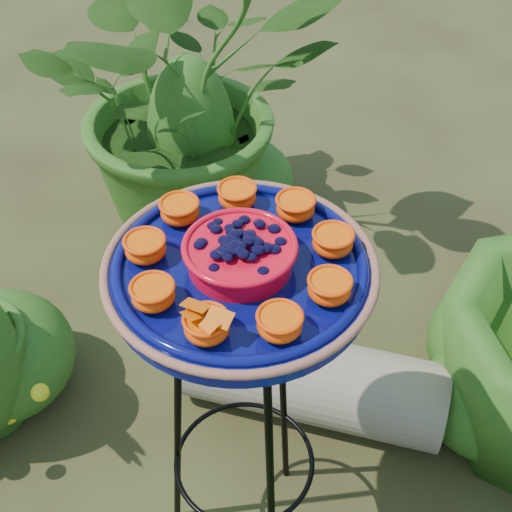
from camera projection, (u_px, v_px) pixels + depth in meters
name	position (u px, v px, depth m)	size (l,w,h in m)	color
ground_plane	(223.00, 459.00, 1.83)	(20.00, 20.00, 0.00)	#2E2514
tripod_stand	(243.00, 402.00, 1.36)	(0.32, 0.33, 0.82)	black
feeder_dish	(240.00, 266.00, 1.11)	(0.44, 0.44, 0.10)	#070B53
driftwood_log	(313.00, 380.00, 1.87)	(0.23, 0.23, 0.68)	gray
shrub_back_left	(189.00, 91.00, 2.18)	(0.91, 0.79, 1.02)	#265416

